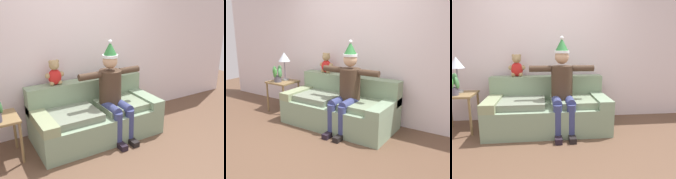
% 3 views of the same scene
% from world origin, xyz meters
% --- Properties ---
extents(ground_plane, '(10.00, 10.00, 0.00)m').
position_xyz_m(ground_plane, '(0.00, 0.00, 0.00)').
color(ground_plane, brown).
extents(back_wall, '(7.00, 0.10, 2.70)m').
position_xyz_m(back_wall, '(0.00, 1.55, 1.35)').
color(back_wall, silver).
rests_on(back_wall, ground_plane).
extents(couch, '(1.92, 0.93, 0.84)m').
position_xyz_m(couch, '(0.00, 1.01, 0.32)').
color(couch, gray).
rests_on(couch, ground_plane).
extents(person_seated, '(1.02, 0.77, 1.50)m').
position_xyz_m(person_seated, '(0.23, 0.84, 0.75)').
color(person_seated, '#433022').
rests_on(person_seated, ground_plane).
extents(teddy_bear, '(0.29, 0.17, 0.38)m').
position_xyz_m(teddy_bear, '(-0.51, 1.30, 1.01)').
color(teddy_bear, red).
rests_on(teddy_bear, couch).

